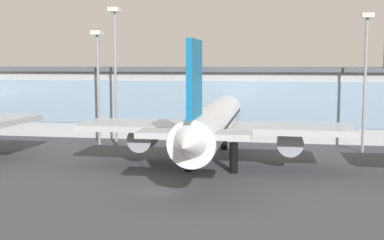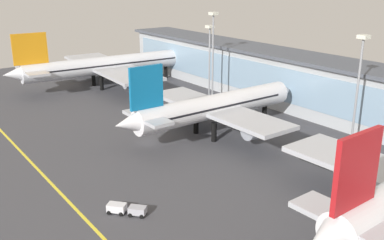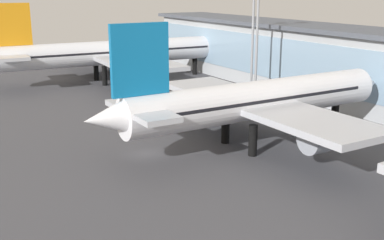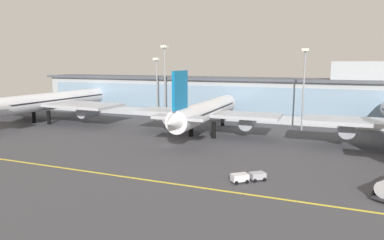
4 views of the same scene
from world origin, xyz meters
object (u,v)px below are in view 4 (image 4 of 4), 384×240
service_truck_far (248,177)px  apron_light_mast_centre (304,77)px  airliner_near_left (49,102)px  airliner_near_right (206,112)px  apron_light_mast_west (165,72)px  apron_light_mast_east (157,79)px

service_truck_far → apron_light_mast_centre: bearing=-136.1°
airliner_near_left → apron_light_mast_centre: (73.94, 15.25, 8.21)m
airliner_near_right → apron_light_mast_centre: apron_light_mast_centre is taller
apron_light_mast_centre → airliner_near_right: bearing=-143.9°
apron_light_mast_west → apron_light_mast_east: size_ratio=1.18×
apron_light_mast_west → apron_light_mast_east: bearing=152.8°
apron_light_mast_east → service_truck_far: bearing=-49.1°
airliner_near_right → apron_light_mast_centre: 28.49m
airliner_near_left → airliner_near_right: size_ratio=1.29×
service_truck_far → apron_light_mast_west: apron_light_mast_west is taller
airliner_near_left → service_truck_far: (70.07, -31.52, -5.55)m
airliner_near_left → airliner_near_right: 51.95m
service_truck_far → apron_light_mast_west: (-36.68, 44.84, 14.55)m
airliner_near_left → service_truck_far: airliner_near_left is taller
airliner_near_left → apron_light_mast_east: bearing=-59.8°
airliner_near_left → apron_light_mast_west: apron_light_mast_west is taller
apron_light_mast_east → airliner_near_left: bearing=-152.7°
service_truck_far → airliner_near_right: bearing=-100.8°
apron_light_mast_centre → apron_light_mast_east: bearing=180.0°
apron_light_mast_west → apron_light_mast_centre: 40.60m
apron_light_mast_west → apron_light_mast_east: (-3.82, 1.96, -2.04)m
airliner_near_right → apron_light_mast_west: 25.06m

